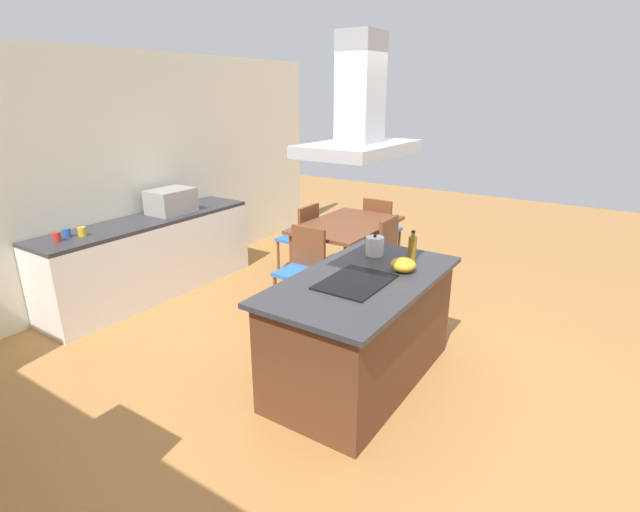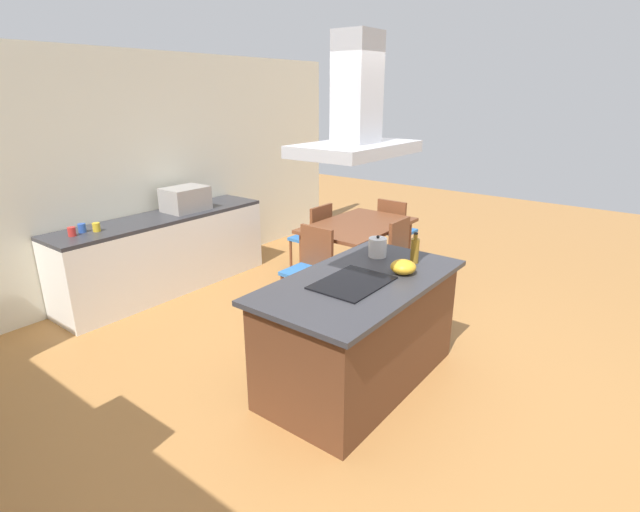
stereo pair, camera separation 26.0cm
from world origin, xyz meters
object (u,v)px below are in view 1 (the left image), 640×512
mixing_bowl (403,265)px  coffee_mug_yellow (82,232)px  chair_facing_back_wall (302,234)px  countertop_microwave (171,201)px  olive_oil_bottle (412,248)px  coffee_mug_blue (67,233)px  chair_facing_island (396,252)px  chair_at_right_end (380,226)px  coffee_mug_red (57,237)px  chair_at_left_end (303,264)px  dining_table (347,230)px  cooktop (355,282)px  range_hood (360,116)px  tea_kettle (375,246)px

mixing_bowl → coffee_mug_yellow: size_ratio=2.25×
chair_facing_back_wall → countertop_microwave: bearing=140.0°
olive_oil_bottle → countertop_microwave: (0.00, 3.03, 0.03)m
coffee_mug_blue → olive_oil_bottle: bearing=-68.1°
chair_facing_back_wall → chair_facing_island: same height
chair_at_right_end → coffee_mug_red: bearing=154.1°
chair_facing_back_wall → chair_at_left_end: size_ratio=1.00×
olive_oil_bottle → dining_table: 1.85m
cooktop → countertop_microwave: size_ratio=1.20×
olive_oil_bottle → coffee_mug_blue: (-1.24, 3.10, -0.07)m
coffee_mug_red → chair_at_right_end: 3.91m
chair_facing_back_wall → chair_facing_island: 1.33m
chair_at_right_end → dining_table: bearing=-180.0°
countertop_microwave → coffee_mug_blue: countertop_microwave is taller
dining_table → range_hood: range_hood is taller
cooktop → chair_at_left_end: bearing=50.4°
coffee_mug_yellow → chair_at_right_end: 3.69m
coffee_mug_yellow → chair_at_right_end: bearing=-27.0°
coffee_mug_yellow → chair_facing_island: (2.35, -2.33, -0.44)m
countertop_microwave → chair_at_right_end: countertop_microwave is taller
dining_table → chair_facing_island: size_ratio=1.57×
chair_at_left_end → dining_table: bearing=-0.0°
mixing_bowl → coffee_mug_red: mixing_bowl is taller
tea_kettle → coffee_mug_yellow: 2.90m
olive_oil_bottle → chair_facing_back_wall: (1.21, 2.02, -0.50)m
chair_at_left_end → chair_at_right_end: same height
tea_kettle → cooktop: bearing=-164.8°
chair_at_left_end → cooktop: bearing=-129.6°
chair_facing_back_wall → coffee_mug_yellow: bearing=157.0°
coffee_mug_red → dining_table: size_ratio=0.06×
olive_oil_bottle → countertop_microwave: 3.03m
coffee_mug_blue → chair_facing_back_wall: bearing=-23.8°
chair_at_right_end → range_hood: size_ratio=0.99×
chair_facing_back_wall → range_hood: range_hood is taller
dining_table → chair_facing_back_wall: chair_facing_back_wall is taller
countertop_microwave → coffee_mug_yellow: countertop_microwave is taller
range_hood → chair_at_left_end: bearing=50.4°
tea_kettle → dining_table: 1.65m
chair_at_right_end → olive_oil_bottle: bearing=-147.6°
coffee_mug_blue → range_hood: size_ratio=0.10×
chair_at_right_end → tea_kettle: bearing=-154.8°
tea_kettle → coffee_mug_red: size_ratio=2.33×
tea_kettle → countertop_microwave: bearing=89.0°
chair_facing_back_wall → tea_kettle: bearing=-126.7°
coffee_mug_yellow → chair_at_left_end: bearing=-49.3°
olive_oil_bottle → chair_at_left_end: (0.30, 1.35, -0.50)m
cooktop → range_hood: range_hood is taller
olive_oil_bottle → dining_table: bearing=48.1°
tea_kettle → coffee_mug_blue: 3.01m
coffee_mug_blue → dining_table: 3.02m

